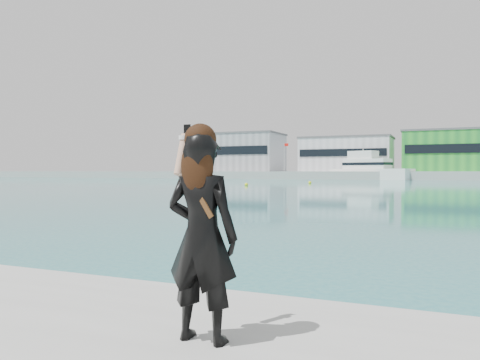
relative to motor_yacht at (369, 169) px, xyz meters
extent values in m
cube|color=#9E9E99|center=(14.12, 15.86, -1.60)|extent=(320.00, 40.00, 2.00)
cube|color=gray|center=(-40.88, 13.86, 4.90)|extent=(26.00, 16.00, 11.00)
cube|color=black|center=(-40.88, 5.76, 5.45)|extent=(24.70, 0.20, 2.42)
cube|color=#59595B|center=(-40.88, 13.86, 10.65)|extent=(26.52, 16.32, 0.50)
cube|color=silver|center=(-7.88, 13.86, 3.90)|extent=(24.00, 15.00, 9.00)
cube|color=black|center=(-7.88, 6.26, 4.35)|extent=(22.80, 0.20, 1.98)
cube|color=#59595B|center=(-7.88, 13.86, 8.65)|extent=(24.48, 15.30, 0.50)
cube|color=#228B31|center=(22.12, 13.86, 4.40)|extent=(30.00, 16.00, 10.00)
cube|color=black|center=(22.12, 5.76, 4.90)|extent=(28.50, 0.20, 2.20)
cube|color=#59595B|center=(22.12, 13.86, 9.65)|extent=(30.60, 16.32, 0.50)
cylinder|color=silver|center=(-23.88, 6.86, 3.40)|extent=(0.16, 0.16, 8.00)
cube|color=red|center=(-23.28, 6.86, 6.80)|extent=(1.20, 0.04, 0.80)
cube|color=white|center=(0.53, -0.21, -1.28)|extent=(20.43, 12.33, 2.64)
cube|color=white|center=(-0.49, 0.19, 1.25)|extent=(11.92, 8.31, 2.42)
cube|color=white|center=(-1.52, 0.59, 3.45)|extent=(7.51, 5.89, 1.98)
cube|color=black|center=(-0.49, 0.19, 1.25)|extent=(12.17, 8.49, 0.66)
cylinder|color=silver|center=(-1.52, 0.59, 5.54)|extent=(0.18, 0.18, 2.20)
sphere|color=#FCFF0D|center=(-3.84, -42.08, -2.60)|extent=(0.50, 0.50, 0.50)
sphere|color=#FCFF0D|center=(-9.05, -57.08, -2.60)|extent=(0.50, 0.50, 0.50)
imported|color=black|center=(14.20, -114.55, -1.05)|extent=(0.55, 0.36, 1.50)
sphere|color=black|center=(14.20, -114.57, -0.35)|extent=(0.23, 0.23, 0.23)
ellipsoid|color=black|center=(14.20, -114.62, -0.54)|extent=(0.25, 0.13, 0.40)
cylinder|color=tan|center=(13.98, -114.45, -0.45)|extent=(0.07, 0.18, 0.32)
cylinder|color=white|center=(13.98, -114.41, -0.32)|extent=(0.09, 0.09, 0.03)
cube|color=black|center=(13.97, -114.37, -0.27)|extent=(0.05, 0.01, 0.11)
cube|color=#4C2D14|center=(14.23, -114.63, -0.75)|extent=(0.21, 0.02, 0.31)
camera|label=1|loc=(15.76, -117.52, -0.57)|focal=35.00mm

